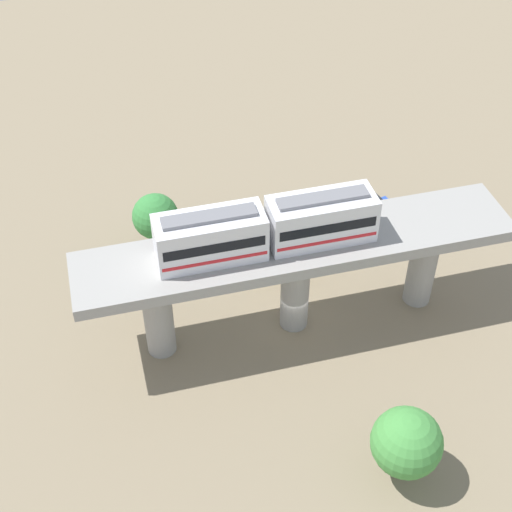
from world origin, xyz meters
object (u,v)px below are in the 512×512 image
(parked_car_black, at_px, (224,229))
(parked_car_blue, at_px, (370,212))
(train, at_px, (267,228))
(tree_near_viaduct, at_px, (406,443))
(parked_car_yellow, at_px, (290,258))
(tree_mid_lot, at_px, (155,216))

(parked_car_black, bearing_deg, parked_car_blue, -100.60)
(train, xyz_separation_m, tree_near_viaduct, (-12.85, -4.39, -5.70))
(parked_car_black, distance_m, tree_near_viaduct, 23.57)
(parked_car_yellow, relative_size, tree_near_viaduct, 0.84)
(parked_car_yellow, bearing_deg, parked_car_blue, -72.40)
(train, height_order, parked_car_black, train)
(tree_near_viaduct, bearing_deg, parked_car_black, 12.19)
(tree_mid_lot, bearing_deg, parked_car_yellow, -114.52)
(train, relative_size, tree_mid_lot, 2.68)
(parked_car_black, height_order, tree_mid_lot, tree_mid_lot)
(parked_car_blue, relative_size, parked_car_yellow, 1.03)
(train, bearing_deg, parked_car_black, 3.19)
(parked_car_blue, height_order, parked_car_yellow, same)
(parked_car_yellow, height_order, tree_near_viaduct, tree_near_viaduct)
(train, bearing_deg, tree_near_viaduct, -161.14)
(train, xyz_separation_m, tree_mid_lot, (9.72, 5.72, -5.58))
(train, distance_m, parked_car_blue, 16.51)
(parked_car_black, distance_m, tree_mid_lot, 5.78)
(train, height_order, parked_car_blue, train)
(train, relative_size, tree_near_viaduct, 2.61)
(train, relative_size, parked_car_blue, 3.00)
(parked_car_blue, bearing_deg, tree_near_viaduct, 149.22)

